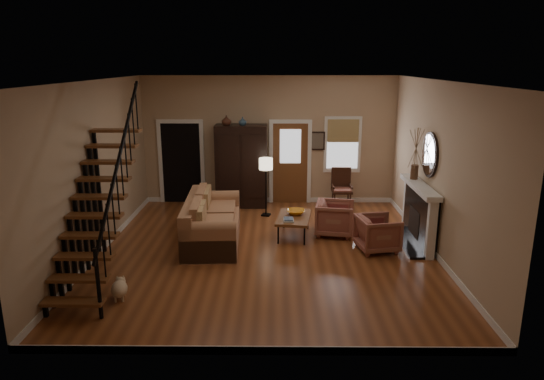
{
  "coord_description": "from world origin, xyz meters",
  "views": [
    {
      "loc": [
        0.18,
        -8.94,
        3.63
      ],
      "look_at": [
        0.1,
        0.4,
        1.15
      ],
      "focal_mm": 32.0,
      "sensor_mm": 36.0,
      "label": 1
    }
  ],
  "objects_px": {
    "armoire": "(242,166)",
    "coffee_table": "(294,226)",
    "floor_lamp": "(266,187)",
    "armchair_left": "(378,233)",
    "sofa": "(212,221)",
    "side_chair": "(342,189)",
    "armchair_right": "(335,218)"
  },
  "relations": [
    {
      "from": "armoire",
      "to": "armchair_left",
      "type": "xyz_separation_m",
      "value": [
        2.89,
        -3.07,
        -0.7
      ]
    },
    {
      "from": "floor_lamp",
      "to": "side_chair",
      "type": "xyz_separation_m",
      "value": [
        1.91,
        0.64,
        -0.2
      ]
    },
    {
      "from": "sofa",
      "to": "coffee_table",
      "type": "relative_size",
      "value": 2.11
    },
    {
      "from": "armoire",
      "to": "armchair_right",
      "type": "xyz_separation_m",
      "value": [
        2.15,
        -2.17,
        -0.68
      ]
    },
    {
      "from": "sofa",
      "to": "armchair_right",
      "type": "bearing_deg",
      "value": 6.58
    },
    {
      "from": "coffee_table",
      "to": "armchair_right",
      "type": "xyz_separation_m",
      "value": [
        0.89,
        0.1,
        0.15
      ]
    },
    {
      "from": "armoire",
      "to": "armchair_left",
      "type": "height_order",
      "value": "armoire"
    },
    {
      "from": "armoire",
      "to": "side_chair",
      "type": "height_order",
      "value": "armoire"
    },
    {
      "from": "sofa",
      "to": "coffee_table",
      "type": "bearing_deg",
      "value": 8.28
    },
    {
      "from": "coffee_table",
      "to": "armchair_right",
      "type": "distance_m",
      "value": 0.91
    },
    {
      "from": "sofa",
      "to": "armchair_right",
      "type": "distance_m",
      "value": 2.62
    },
    {
      "from": "floor_lamp",
      "to": "armchair_right",
      "type": "bearing_deg",
      "value": -41.35
    },
    {
      "from": "armoire",
      "to": "coffee_table",
      "type": "xyz_separation_m",
      "value": [
        1.26,
        -2.27,
        -0.83
      ]
    },
    {
      "from": "floor_lamp",
      "to": "sofa",
      "type": "bearing_deg",
      "value": -121.24
    },
    {
      "from": "coffee_table",
      "to": "side_chair",
      "type": "bearing_deg",
      "value": 58.05
    },
    {
      "from": "armoire",
      "to": "armchair_right",
      "type": "bearing_deg",
      "value": -45.26
    },
    {
      "from": "sofa",
      "to": "armchair_left",
      "type": "bearing_deg",
      "value": -10.86
    },
    {
      "from": "armchair_right",
      "to": "side_chair",
      "type": "bearing_deg",
      "value": -1.79
    },
    {
      "from": "side_chair",
      "to": "coffee_table",
      "type": "bearing_deg",
      "value": -121.95
    },
    {
      "from": "armoire",
      "to": "armchair_right",
      "type": "distance_m",
      "value": 3.13
    },
    {
      "from": "sofa",
      "to": "side_chair",
      "type": "height_order",
      "value": "side_chair"
    },
    {
      "from": "armoire",
      "to": "sofa",
      "type": "bearing_deg",
      "value": -99.42
    },
    {
      "from": "armoire",
      "to": "side_chair",
      "type": "bearing_deg",
      "value": -4.48
    },
    {
      "from": "coffee_table",
      "to": "floor_lamp",
      "type": "xyz_separation_m",
      "value": [
        -0.62,
        1.43,
        0.49
      ]
    },
    {
      "from": "sofa",
      "to": "armchair_left",
      "type": "height_order",
      "value": "sofa"
    },
    {
      "from": "sofa",
      "to": "armchair_right",
      "type": "height_order",
      "value": "sofa"
    },
    {
      "from": "floor_lamp",
      "to": "side_chair",
      "type": "relative_size",
      "value": 1.39
    },
    {
      "from": "sofa",
      "to": "side_chair",
      "type": "relative_size",
      "value": 2.39
    },
    {
      "from": "floor_lamp",
      "to": "armchair_left",
      "type": "bearing_deg",
      "value": -44.73
    },
    {
      "from": "armchair_left",
      "to": "armchair_right",
      "type": "height_order",
      "value": "armchair_right"
    },
    {
      "from": "armoire",
      "to": "floor_lamp",
      "type": "relative_size",
      "value": 1.48
    },
    {
      "from": "floor_lamp",
      "to": "side_chair",
      "type": "bearing_deg",
      "value": 18.46
    }
  ]
}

